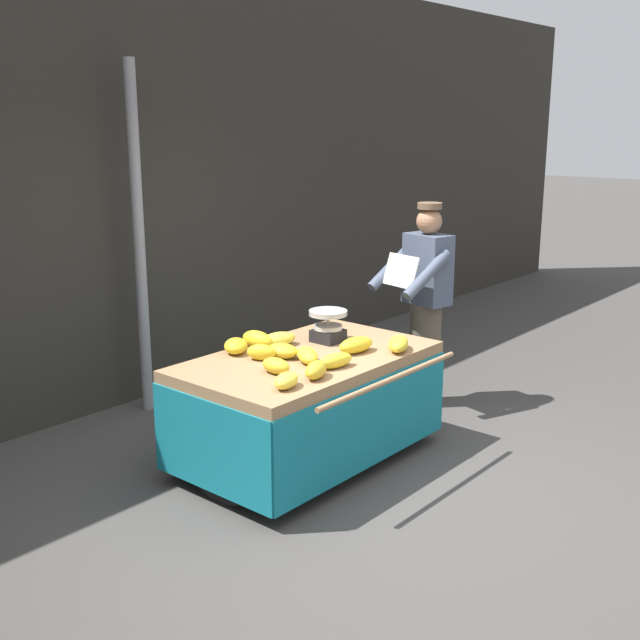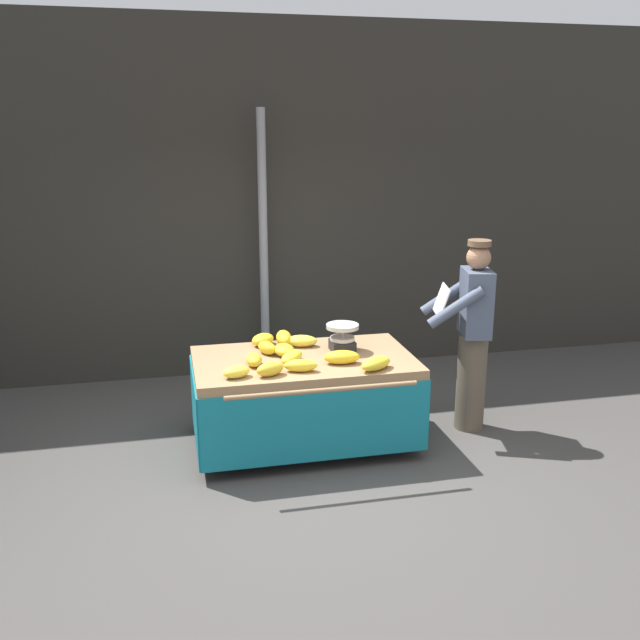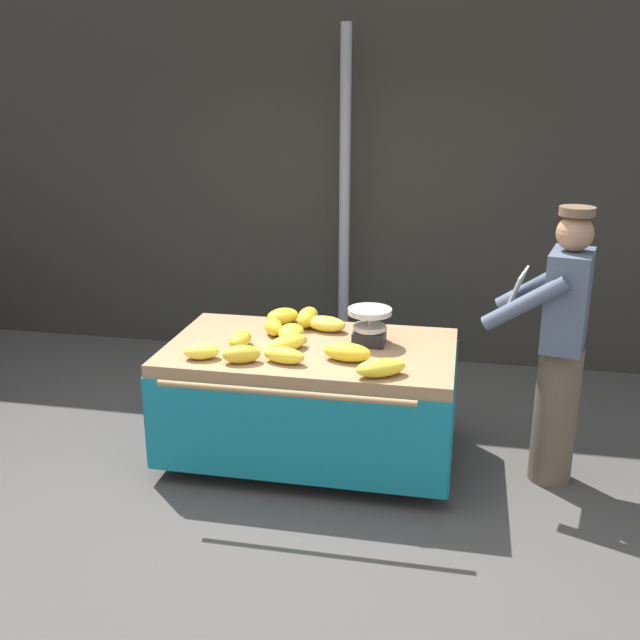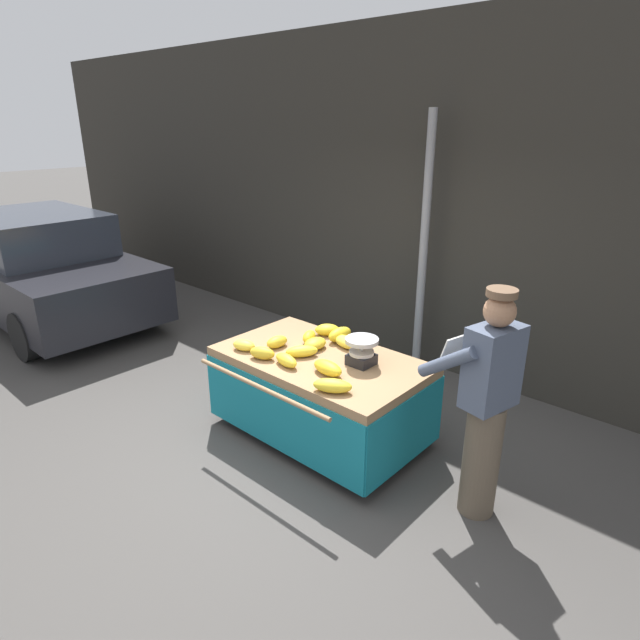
{
  "view_description": "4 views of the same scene",
  "coord_description": "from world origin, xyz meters",
  "px_view_note": "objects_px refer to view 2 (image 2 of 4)",
  "views": [
    {
      "loc": [
        -3.81,
        -2.67,
        2.35
      ],
      "look_at": [
        0.27,
        0.8,
        0.99
      ],
      "focal_mm": 43.98,
      "sensor_mm": 36.0,
      "label": 1
    },
    {
      "loc": [
        -1.0,
        -4.64,
        2.64
      ],
      "look_at": [
        0.18,
        0.61,
        1.14
      ],
      "focal_mm": 39.11,
      "sensor_mm": 36.0,
      "label": 2
    },
    {
      "loc": [
        0.99,
        -3.51,
        2.37
      ],
      "look_at": [
        0.16,
        0.65,
        0.99
      ],
      "focal_mm": 41.01,
      "sensor_mm": 36.0,
      "label": 3
    },
    {
      "loc": [
        2.9,
        -2.4,
        2.72
      ],
      "look_at": [
        0.15,
        0.66,
        1.17
      ],
      "focal_mm": 30.01,
      "sensor_mm": 36.0,
      "label": 4
    }
  ],
  "objects_px": {
    "banana_bunch_1": "(254,360)",
    "vendor_person": "(472,335)",
    "banana_bunch_7": "(301,366)",
    "banana_bunch_10": "(342,357)",
    "weighing_scale": "(342,337)",
    "banana_bunch_4": "(284,338)",
    "street_pole": "(264,249)",
    "banana_bunch_5": "(376,364)",
    "banana_bunch_9": "(267,348)",
    "banana_bunch_8": "(292,357)",
    "banana_cart": "(304,381)",
    "banana_bunch_6": "(301,341)",
    "banana_bunch_2": "(270,369)",
    "banana_bunch_11": "(284,350)",
    "banana_bunch_0": "(236,372)",
    "banana_bunch_3": "(263,340)"
  },
  "relations": [
    {
      "from": "banana_bunch_5",
      "to": "banana_bunch_9",
      "type": "height_order",
      "value": "banana_bunch_9"
    },
    {
      "from": "weighing_scale",
      "to": "banana_bunch_4",
      "type": "bearing_deg",
      "value": 149.73
    },
    {
      "from": "banana_bunch_7",
      "to": "banana_bunch_6",
      "type": "bearing_deg",
      "value": 78.45
    },
    {
      "from": "weighing_scale",
      "to": "banana_bunch_1",
      "type": "xyz_separation_m",
      "value": [
        -0.79,
        -0.22,
        -0.07
      ]
    },
    {
      "from": "banana_bunch_11",
      "to": "banana_bunch_2",
      "type": "bearing_deg",
      "value": -112.28
    },
    {
      "from": "banana_cart",
      "to": "banana_bunch_10",
      "type": "relative_size",
      "value": 6.29
    },
    {
      "from": "banana_bunch_0",
      "to": "banana_bunch_4",
      "type": "relative_size",
      "value": 0.78
    },
    {
      "from": "banana_bunch_9",
      "to": "vendor_person",
      "type": "relative_size",
      "value": 0.12
    },
    {
      "from": "banana_bunch_1",
      "to": "banana_bunch_11",
      "type": "relative_size",
      "value": 0.93
    },
    {
      "from": "weighing_scale",
      "to": "banana_bunch_8",
      "type": "height_order",
      "value": "weighing_scale"
    },
    {
      "from": "banana_bunch_4",
      "to": "banana_bunch_9",
      "type": "bearing_deg",
      "value": -129.6
    },
    {
      "from": "street_pole",
      "to": "banana_bunch_1",
      "type": "relative_size",
      "value": 13.01
    },
    {
      "from": "banana_bunch_0",
      "to": "banana_bunch_9",
      "type": "distance_m",
      "value": 0.6
    },
    {
      "from": "banana_bunch_1",
      "to": "banana_bunch_4",
      "type": "xyz_separation_m",
      "value": [
        0.33,
        0.49,
        0.01
      ]
    },
    {
      "from": "banana_bunch_10",
      "to": "banana_cart",
      "type": "bearing_deg",
      "value": 141.98
    },
    {
      "from": "banana_bunch_3",
      "to": "banana_bunch_10",
      "type": "distance_m",
      "value": 0.84
    },
    {
      "from": "banana_bunch_1",
      "to": "banana_bunch_8",
      "type": "bearing_deg",
      "value": 0.31
    },
    {
      "from": "banana_bunch_0",
      "to": "banana_bunch_4",
      "type": "height_order",
      "value": "banana_bunch_4"
    },
    {
      "from": "banana_bunch_7",
      "to": "banana_bunch_9",
      "type": "distance_m",
      "value": 0.53
    },
    {
      "from": "banana_bunch_1",
      "to": "banana_bunch_2",
      "type": "xyz_separation_m",
      "value": [
        0.09,
        -0.26,
        0.0
      ]
    },
    {
      "from": "banana_bunch_1",
      "to": "vendor_person",
      "type": "height_order",
      "value": "vendor_person"
    },
    {
      "from": "banana_bunch_2",
      "to": "banana_bunch_11",
      "type": "height_order",
      "value": "banana_bunch_2"
    },
    {
      "from": "banana_bunch_5",
      "to": "vendor_person",
      "type": "distance_m",
      "value": 1.11
    },
    {
      "from": "street_pole",
      "to": "banana_bunch_4",
      "type": "relative_size",
      "value": 10.39
    },
    {
      "from": "weighing_scale",
      "to": "banana_bunch_6",
      "type": "relative_size",
      "value": 1.01
    },
    {
      "from": "banana_bunch_1",
      "to": "banana_bunch_11",
      "type": "xyz_separation_m",
      "value": [
        0.28,
        0.2,
        -0.0
      ]
    },
    {
      "from": "banana_cart",
      "to": "banana_bunch_9",
      "type": "xyz_separation_m",
      "value": [
        -0.28,
        0.16,
        0.26
      ]
    },
    {
      "from": "banana_bunch_2",
      "to": "vendor_person",
      "type": "distance_m",
      "value": 1.89
    },
    {
      "from": "banana_bunch_7",
      "to": "banana_bunch_10",
      "type": "bearing_deg",
      "value": 17.21
    },
    {
      "from": "weighing_scale",
      "to": "banana_bunch_4",
      "type": "relative_size",
      "value": 1.03
    },
    {
      "from": "banana_bunch_5",
      "to": "banana_bunch_8",
      "type": "xyz_separation_m",
      "value": [
        -0.62,
        0.31,
        -0.0
      ]
    },
    {
      "from": "banana_bunch_7",
      "to": "street_pole",
      "type": "bearing_deg",
      "value": 89.46
    },
    {
      "from": "banana_bunch_6",
      "to": "banana_bunch_11",
      "type": "relative_size",
      "value": 1.2
    },
    {
      "from": "banana_bunch_8",
      "to": "banana_bunch_10",
      "type": "xyz_separation_m",
      "value": [
        0.39,
        -0.11,
        0.01
      ]
    },
    {
      "from": "street_pole",
      "to": "banana_bunch_4",
      "type": "distance_m",
      "value": 1.45
    },
    {
      "from": "banana_bunch_2",
      "to": "banana_bunch_9",
      "type": "height_order",
      "value": "banana_bunch_9"
    },
    {
      "from": "banana_bunch_8",
      "to": "banana_bunch_10",
      "type": "height_order",
      "value": "banana_bunch_10"
    },
    {
      "from": "banana_bunch_0",
      "to": "vendor_person",
      "type": "xyz_separation_m",
      "value": [
        2.11,
        0.38,
        0.04
      ]
    },
    {
      "from": "banana_bunch_2",
      "to": "banana_bunch_8",
      "type": "distance_m",
      "value": 0.34
    },
    {
      "from": "banana_bunch_0",
      "to": "banana_bunch_11",
      "type": "xyz_separation_m",
      "value": [
        0.45,
        0.45,
        0.0
      ]
    },
    {
      "from": "banana_bunch_7",
      "to": "vendor_person",
      "type": "bearing_deg",
      "value": 12.27
    },
    {
      "from": "banana_bunch_8",
      "to": "banana_bunch_11",
      "type": "xyz_separation_m",
      "value": [
        -0.03,
        0.2,
        -0.0
      ]
    },
    {
      "from": "banana_bunch_9",
      "to": "banana_bunch_11",
      "type": "bearing_deg",
      "value": -26.54
    },
    {
      "from": "banana_cart",
      "to": "banana_bunch_11",
      "type": "relative_size",
      "value": 7.93
    },
    {
      "from": "banana_bunch_8",
      "to": "banana_bunch_9",
      "type": "height_order",
      "value": "banana_bunch_9"
    },
    {
      "from": "banana_bunch_1",
      "to": "banana_bunch_6",
      "type": "xyz_separation_m",
      "value": [
        0.47,
        0.42,
        -0.0
      ]
    },
    {
      "from": "weighing_scale",
      "to": "banana_bunch_4",
      "type": "distance_m",
      "value": 0.54
    },
    {
      "from": "banana_bunch_5",
      "to": "banana_bunch_11",
      "type": "relative_size",
      "value": 1.29
    },
    {
      "from": "banana_cart",
      "to": "banana_bunch_3",
      "type": "distance_m",
      "value": 0.57
    },
    {
      "from": "street_pole",
      "to": "banana_bunch_0",
      "type": "xyz_separation_m",
      "value": [
        -0.53,
        -2.08,
        -0.58
      ]
    }
  ]
}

